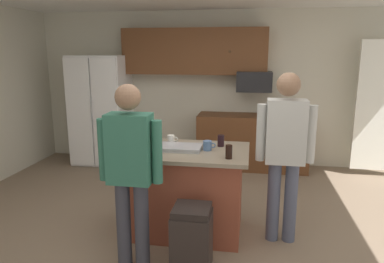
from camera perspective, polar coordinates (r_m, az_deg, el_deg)
floor at (r=3.98m, az=0.03°, el=-16.36°), size 7.04×7.04×0.00m
back_wall at (r=6.29m, az=4.27°, el=6.84°), size 6.40×0.10×2.60m
cabinet_run_upper at (r=6.11m, az=0.36°, el=12.58°), size 2.40×0.38×0.75m
cabinet_run_lower at (r=6.09m, az=9.48°, el=-1.60°), size 1.80×0.63×0.90m
refrigerator at (r=6.44m, az=-14.21°, el=3.30°), size 0.91×0.76×1.86m
microwave_over_range at (r=5.95m, az=9.83°, el=7.82°), size 0.56×0.40×0.32m
kitchen_island at (r=3.91m, az=-0.74°, el=-9.33°), size 1.28×0.87×0.92m
person_host_foreground at (r=3.16m, az=-9.72°, el=-5.36°), size 0.57×0.22×1.66m
person_guest_right at (r=3.67m, az=14.53°, el=-2.35°), size 0.57×0.23×1.73m
glass_dark_ale at (r=3.75m, az=-8.05°, el=-1.76°), size 0.07×0.07×0.16m
mug_ceramic_white at (r=3.98m, az=-3.32°, el=-1.29°), size 0.12×0.08×0.10m
glass_stout_tall at (r=3.89m, az=4.59°, el=-1.46°), size 0.07×0.07×0.12m
glass_pilsner at (r=3.87m, az=-5.64°, el=-1.44°), size 0.07×0.07×0.14m
glass_short_whisky at (r=4.03m, az=-6.99°, el=-0.73°), size 0.07×0.07×0.16m
mug_blue_stoneware at (r=3.73m, az=2.49°, el=-2.23°), size 0.13×0.09×0.10m
tumbler_amber at (r=3.45m, az=5.86°, el=-3.23°), size 0.07×0.07×0.13m
serving_tray at (r=3.76m, az=-1.86°, el=-2.56°), size 0.44×0.30×0.04m
trash_bin at (r=3.32m, az=-0.02°, el=-16.72°), size 0.34×0.34×0.61m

